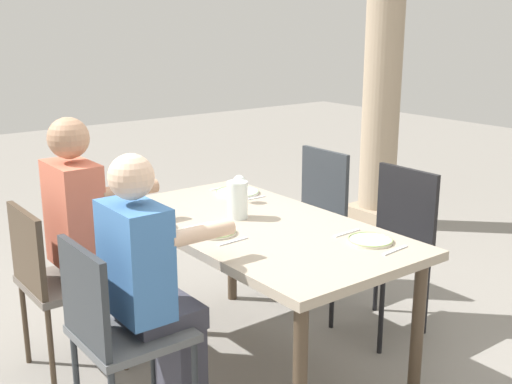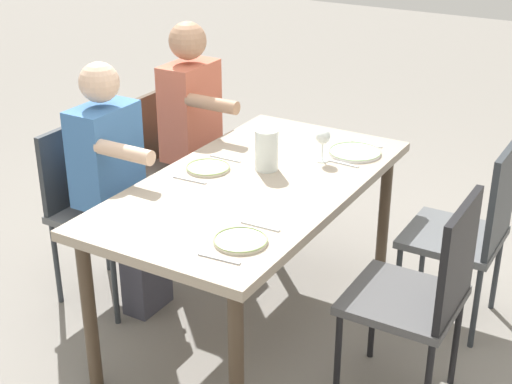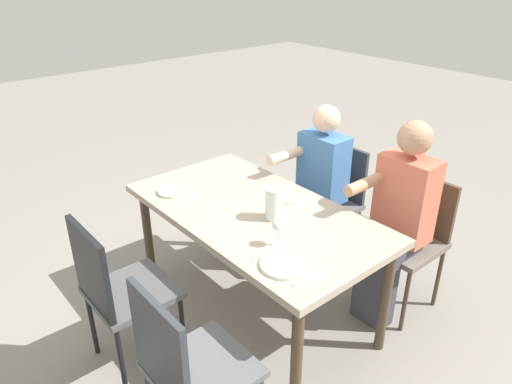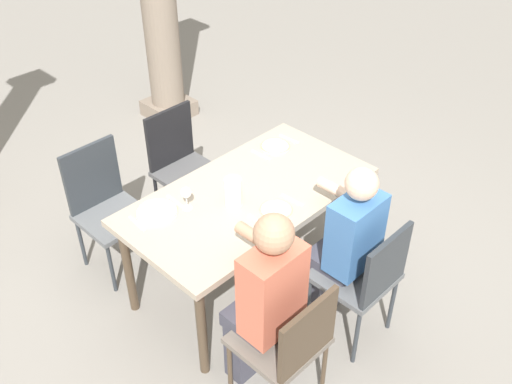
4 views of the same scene
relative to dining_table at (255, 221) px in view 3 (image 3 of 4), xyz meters
name	(u,v)px [view 3 (image 3 of 4)]	position (x,y,z in m)	size (l,w,h in m)	color
ground_plane	(255,310)	(0.00, 0.00, -0.70)	(16.00, 16.00, 0.00)	gray
dining_table	(255,221)	(0.00, 0.00, 0.00)	(1.65, 0.88, 0.77)	tan
chair_west_north	(186,365)	(-0.55, 0.87, -0.17)	(0.44, 0.44, 0.94)	#5B5E61
chair_west_south	(410,233)	(-0.55, -0.86, -0.17)	(0.44, 0.44, 0.89)	#6A6158
chair_mid_north	(116,287)	(0.14, 0.86, -0.15)	(0.44, 0.44, 0.95)	#4F4F50
chair_mid_south	(331,196)	(0.14, -0.86, -0.16)	(0.44, 0.44, 0.91)	#5B5E61
diner_woman_green	(396,219)	(-0.55, -0.67, 0.01)	(0.35, 0.49, 1.32)	#3F3F4C
diner_man_white	(315,186)	(0.14, -0.68, -0.03)	(0.35, 0.49, 1.25)	#3F3F4C
plate_0	(285,264)	(-0.54, 0.26, 0.09)	(0.26, 0.26, 0.02)	white
wine_glass_0	(278,226)	(-0.38, 0.16, 0.19)	(0.07, 0.07, 0.16)	white
fork_0	(307,279)	(-0.69, 0.26, 0.08)	(0.02, 0.17, 0.01)	silver
spoon_0	(265,252)	(-0.39, 0.26, 0.08)	(0.02, 0.17, 0.01)	silver
plate_1	(287,197)	(-0.01, -0.25, 0.09)	(0.21, 0.21, 0.02)	silver
fork_1	(304,206)	(-0.16, -0.25, 0.08)	(0.02, 0.17, 0.01)	silver
spoon_1	(271,189)	(0.14, -0.25, 0.08)	(0.02, 0.17, 0.01)	silver
plate_2	(173,191)	(0.53, 0.25, 0.09)	(0.21, 0.21, 0.02)	silver
fork_2	(186,200)	(0.38, 0.25, 0.08)	(0.02, 0.17, 0.01)	silver
spoon_2	(162,184)	(0.68, 0.25, 0.08)	(0.02, 0.17, 0.01)	silver
water_pitcher	(274,205)	(-0.15, -0.02, 0.16)	(0.11, 0.11, 0.19)	white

